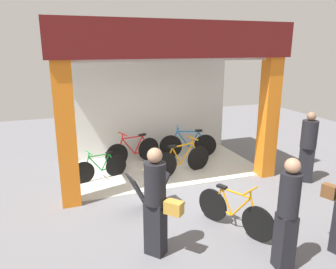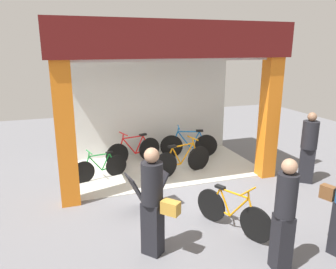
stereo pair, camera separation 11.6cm
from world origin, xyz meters
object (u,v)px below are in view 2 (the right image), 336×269
Objects in this scene: pedestrian_2 at (284,215)px; sandwich_board_sign at (147,191)px; bicycle_inside_3 at (182,160)px; bicycle_inside_2 at (189,145)px; pedestrian_0 at (309,146)px; bicycle_parked_0 at (232,212)px; bicycle_inside_0 at (134,151)px; pedestrian_1 at (153,201)px; bicycle_inside_1 at (100,168)px.

sandwich_board_sign is at bearing 119.44° from pedestrian_2.
sandwich_board_sign is at bearing -131.97° from bicycle_inside_3.
pedestrian_2 is (-0.67, -5.27, 0.53)m from bicycle_inside_2.
bicycle_parked_0 is at bearing -154.36° from pedestrian_0.
bicycle_inside_3 is at bearing -119.46° from bicycle_inside_2.
bicycle_inside_0 is 1.93× the size of sandwich_board_sign.
bicycle_parked_0 is 1.32m from pedestrian_2.
bicycle_inside_0 is 4.34m from pedestrian_1.
bicycle_parked_0 is at bearing -58.11° from bicycle_inside_1.
pedestrian_1 is at bearing -119.00° from bicycle_inside_2.
sandwich_board_sign is 2.91m from pedestrian_2.
pedestrian_2 is at bearing -78.65° from bicycle_inside_0.
pedestrian_1 is (0.42, -3.38, 0.63)m from bicycle_inside_1.
bicycle_parked_0 is 0.84× the size of pedestrian_2.
bicycle_parked_0 is (-0.82, -4.08, -0.03)m from bicycle_inside_2.
bicycle_inside_3 reaches higher than bicycle_inside_0.
bicycle_inside_0 is 1.39m from bicycle_inside_1.
sandwich_board_sign is at bearing -69.04° from bicycle_inside_1.
bicycle_parked_0 is at bearing -45.97° from sandwich_board_sign.
pedestrian_1 is (-4.40, -1.58, 0.01)m from pedestrian_0.
pedestrian_2 is at bearing -97.27° from bicycle_inside_2.
pedestrian_1 is (-1.55, -0.21, 0.58)m from bicycle_parked_0.
pedestrian_2 is (1.70, -0.99, -0.03)m from pedestrian_1.
bicycle_inside_0 is 1.19× the size of bicycle_inside_1.
pedestrian_0 is at bearing -20.44° from bicycle_inside_1.
bicycle_inside_3 is (1.02, -1.22, 0.00)m from bicycle_inside_0.
bicycle_inside_0 is at bearing 144.51° from pedestrian_0.
bicycle_inside_2 is 3.47m from sandwich_board_sign.
bicycle_inside_0 is 1.72m from bicycle_inside_2.
bicycle_inside_1 is at bearing -162.03° from bicycle_inside_2.
bicycle_inside_0 is at bearing 101.35° from pedestrian_2.
bicycle_parked_0 is (0.90, -4.05, -0.02)m from bicycle_inside_0.
bicycle_inside_2 is 0.99× the size of bicycle_inside_3.
bicycle_inside_1 is 0.94× the size of bicycle_parked_0.
bicycle_inside_0 is at bearing 129.83° from bicycle_inside_3.
bicycle_parked_0 reaches higher than sandwich_board_sign.
bicycle_inside_1 is at bearing 97.12° from pedestrian_1.
pedestrian_1 reaches higher than bicycle_inside_2.
bicycle_inside_3 is 3.15m from pedestrian_0.
bicycle_inside_3 is at bearing 61.19° from pedestrian_1.
pedestrian_0 is 3.73m from pedestrian_2.
bicycle_inside_2 is 5.34m from pedestrian_2.
sandwich_board_sign reaches higher than bicycle_inside_1.
pedestrian_0 is 0.98× the size of pedestrian_1.
sandwich_board_sign is (-2.08, -2.78, 0.01)m from bicycle_inside_2.
pedestrian_1 reaches higher than bicycle_inside_3.
pedestrian_0 is (4.83, -1.80, 0.61)m from bicycle_inside_1.
bicycle_inside_0 is 5.37m from pedestrian_2.
pedestrian_2 is (-2.70, -2.56, -0.02)m from pedestrian_0.
pedestrian_0 reaches higher than sandwich_board_sign.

